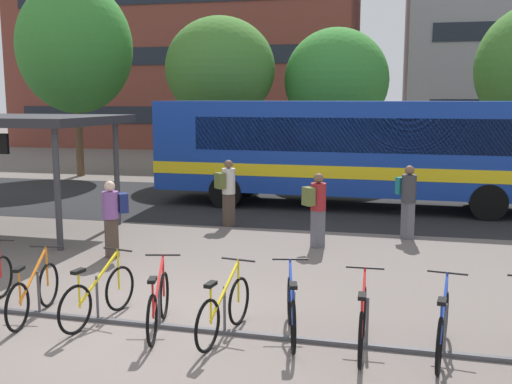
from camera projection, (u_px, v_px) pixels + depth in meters
ground at (155, 323)px, 8.71m from camera, size 200.00×200.00×0.00m
bus_lane_asphalt at (278, 204)px, 18.57m from camera, size 80.00×7.20×0.01m
city_bus at (353, 149)px, 17.81m from camera, size 12.11×2.98×3.20m
bike_rack at (192, 325)px, 8.40m from camera, size 9.81×0.36×0.70m
parked_bicycle_orange_2 at (34, 293)px, 8.86m from camera, size 0.52×1.72×0.99m
parked_bicycle_yellow_3 at (99, 296)px, 8.72m from camera, size 0.55×1.70×0.99m
parked_bicycle_red_4 at (158, 305)px, 8.36m from camera, size 0.56×1.69×0.99m
parked_bicycle_yellow_5 at (224, 310)px, 8.14m from camera, size 0.52×1.71×0.99m
parked_bicycle_blue_6 at (291, 311)px, 8.13m from camera, size 0.56×1.70×0.99m
parked_bicycle_red_7 at (362, 322)px, 7.71m from camera, size 0.52×1.72×0.99m
parked_bicycle_blue_8 at (442, 329)px, 7.50m from camera, size 0.52×1.71×0.99m
commuter_olive_pack_2 at (228, 188)px, 15.19m from camera, size 0.58×0.59×1.72m
commuter_navy_pack_3 at (113, 213)px, 12.24m from camera, size 0.60×0.55×1.60m
commuter_teal_pack_4 at (408, 197)px, 13.83m from camera, size 0.55×0.60×1.74m
commuter_olive_pack_5 at (317, 205)px, 13.01m from camera, size 0.60×0.58×1.66m
street_tree_1 at (336, 80)px, 23.96m from camera, size 4.22×4.22×6.10m
street_tree_2 at (75, 48)px, 24.51m from camera, size 4.73×4.73×8.10m
street_tree_3 at (220, 69)px, 23.72m from camera, size 4.41×4.41×6.52m
building_left_wing at (193, 40)px, 42.17m from camera, size 22.98×11.26×14.81m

